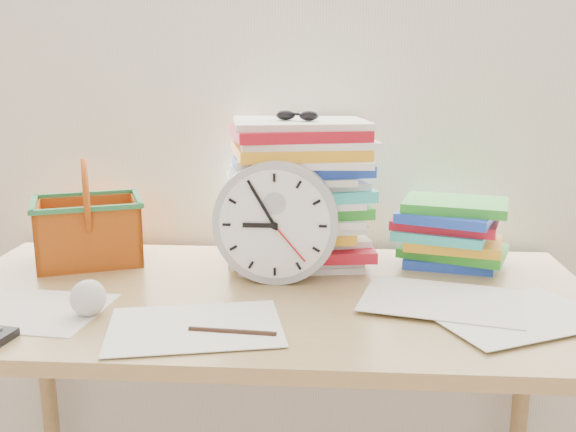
# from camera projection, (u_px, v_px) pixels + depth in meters

# --- Properties ---
(curtain) EXTENTS (2.40, 0.01, 2.50)m
(curtain) POSITION_uv_depth(u_px,v_px,m) (280.00, 34.00, 1.61)
(curtain) COLOR white
(curtain) RESTS_ON room_shell
(desk) EXTENTS (1.40, 0.70, 0.75)m
(desk) POSITION_uv_depth(u_px,v_px,m) (266.00, 325.00, 1.39)
(desk) COLOR #9C7F49
(desk) RESTS_ON ground
(paper_stack) EXTENTS (0.39, 0.34, 0.35)m
(paper_stack) POSITION_uv_depth(u_px,v_px,m) (297.00, 193.00, 1.55)
(paper_stack) COLOR white
(paper_stack) RESTS_ON desk
(clock) EXTENTS (0.27, 0.05, 0.27)m
(clock) POSITION_uv_depth(u_px,v_px,m) (276.00, 222.00, 1.41)
(clock) COLOR #A8AAAB
(clock) RESTS_ON desk
(sunglasses) EXTENTS (0.14, 0.12, 0.03)m
(sunglasses) POSITION_uv_depth(u_px,v_px,m) (297.00, 115.00, 1.48)
(sunglasses) COLOR black
(sunglasses) RESTS_ON paper_stack
(book_stack) EXTENTS (0.31, 0.26, 0.16)m
(book_stack) POSITION_uv_depth(u_px,v_px,m) (448.00, 233.00, 1.55)
(book_stack) COLOR white
(book_stack) RESTS_ON desk
(basket) EXTENTS (0.31, 0.28, 0.25)m
(basket) POSITION_uv_depth(u_px,v_px,m) (87.00, 212.00, 1.56)
(basket) COLOR #BB5412
(basket) RESTS_ON desk
(crumpled_ball) EXTENTS (0.07, 0.07, 0.07)m
(crumpled_ball) POSITION_uv_depth(u_px,v_px,m) (88.00, 297.00, 1.24)
(crumpled_ball) COLOR silver
(crumpled_ball) RESTS_ON desk
(pen) EXTENTS (0.16, 0.02, 0.01)m
(pen) POSITION_uv_depth(u_px,v_px,m) (232.00, 332.00, 1.16)
(pen) COLOR black
(pen) RESTS_ON desk
(scattered_papers) EXTENTS (1.26, 0.42, 0.02)m
(scattered_papers) POSITION_uv_depth(u_px,v_px,m) (266.00, 290.00, 1.37)
(scattered_papers) COLOR white
(scattered_papers) RESTS_ON desk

